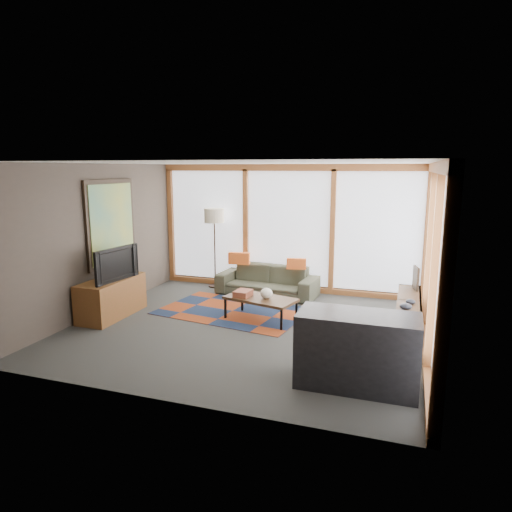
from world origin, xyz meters
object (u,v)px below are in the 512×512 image
(bar_counter, at_px, (357,350))
(sofa, at_px, (267,281))
(television, at_px, (113,264))
(tv_console, at_px, (112,298))
(floor_lamp, at_px, (215,248))
(bookshelf, at_px, (408,315))
(coffee_table, at_px, (261,309))

(bar_counter, bearing_deg, sofa, 122.12)
(television, bearing_deg, bar_counter, -99.20)
(tv_console, height_order, bar_counter, bar_counter)
(tv_console, distance_m, bar_counter, 4.49)
(floor_lamp, bearing_deg, bookshelf, -21.05)
(tv_console, bearing_deg, floor_lamp, 69.73)
(sofa, bearing_deg, coffee_table, -72.20)
(bookshelf, bearing_deg, television, -169.09)
(sofa, distance_m, television, 3.07)
(floor_lamp, xyz_separation_m, coffee_table, (1.61, -1.79, -0.65))
(tv_console, bearing_deg, sofa, 45.07)
(coffee_table, xyz_separation_m, bookshelf, (2.35, 0.26, 0.05))
(floor_lamp, bearing_deg, sofa, -11.50)
(television, bearing_deg, coffee_table, -67.73)
(sofa, xyz_separation_m, bar_counter, (2.16, -3.41, 0.15))
(floor_lamp, xyz_separation_m, tv_console, (-0.89, -2.40, -0.52))
(sofa, distance_m, bookshelf, 3.00)
(coffee_table, bearing_deg, floor_lamp, 132.10)
(bar_counter, bearing_deg, floor_lamp, 132.73)
(floor_lamp, relative_size, tv_console, 1.28)
(bookshelf, distance_m, bar_counter, 2.22)
(bookshelf, distance_m, television, 4.90)
(television, bearing_deg, sofa, -36.07)
(coffee_table, distance_m, bookshelf, 2.37)
(television, distance_m, bar_counter, 4.41)
(bookshelf, relative_size, tv_console, 1.52)
(coffee_table, relative_size, bar_counter, 0.85)
(sofa, distance_m, tv_console, 3.03)
(floor_lamp, distance_m, tv_console, 2.61)
(sofa, xyz_separation_m, television, (-2.05, -2.19, 0.65))
(sofa, relative_size, bar_counter, 1.45)
(floor_lamp, xyz_separation_m, bar_counter, (3.42, -3.67, -0.40))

